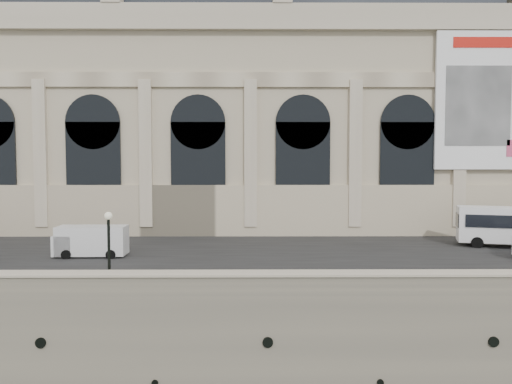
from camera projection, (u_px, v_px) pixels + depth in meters
quay at (243, 245)px, 61.37m from camera, size 160.00×70.00×6.00m
street at (238, 251)px, 40.24m from camera, size 160.00×24.00×0.06m
parapet at (230, 283)px, 26.82m from camera, size 160.00×1.40×1.21m
museum at (189, 104)px, 56.24m from camera, size 69.00×18.70×29.10m
van_c at (88, 241)px, 37.54m from camera, size 5.32×2.27×2.36m
lamp_right at (109, 251)px, 27.97m from camera, size 0.44×0.44×4.36m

